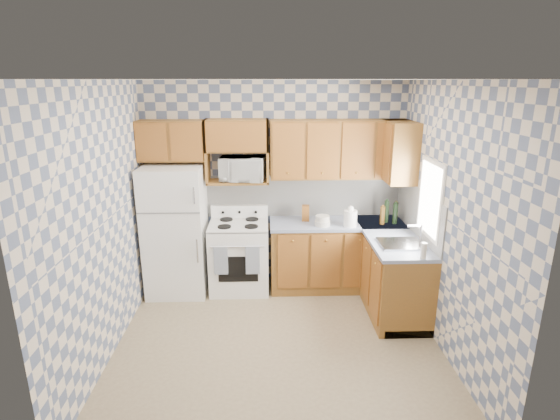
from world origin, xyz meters
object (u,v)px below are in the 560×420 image
object	(u,v)px
refrigerator	(176,230)
microwave	(243,168)
stove_body	(239,257)
electric_kettle	(350,218)

from	to	relation	value
refrigerator	microwave	size ratio (longest dim) A/B	2.99
microwave	refrigerator	bearing A→B (deg)	-160.73
microwave	stove_body	bearing A→B (deg)	-103.32
stove_body	electric_kettle	world-z (taller)	electric_kettle
refrigerator	electric_kettle	distance (m)	2.24
stove_body	electric_kettle	xyz separation A→B (m)	(1.42, -0.17, 0.58)
stove_body	microwave	xyz separation A→B (m)	(0.06, 0.17, 1.16)
electric_kettle	refrigerator	bearing A→B (deg)	176.39
microwave	electric_kettle	size ratio (longest dim) A/B	2.67
refrigerator	stove_body	xyz separation A→B (m)	(0.80, 0.03, -0.39)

